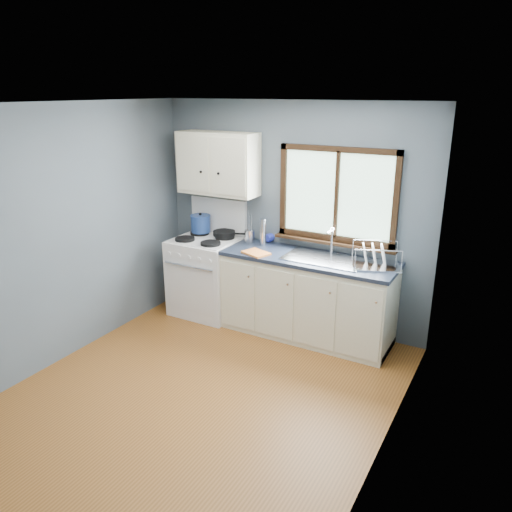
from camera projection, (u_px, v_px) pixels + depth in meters
The scene contains 18 objects.
floor at pixel (203, 394), 4.50m from camera, with size 3.20×3.60×0.02m, color brown.
ceiling at pixel (191, 102), 3.70m from camera, with size 3.20×3.60×0.02m, color white.
wall_back at pixel (291, 216), 5.60m from camera, with size 3.20×0.02×2.50m, color #515C63.
wall_left at pixel (62, 236), 4.84m from camera, with size 0.02×3.60×2.50m, color #515C63.
wall_right at pixel (393, 301), 3.35m from camera, with size 0.02×3.60×2.50m, color #515C63.
gas_range at pixel (207, 274), 6.00m from camera, with size 0.76×0.69×1.36m.
base_cabinets at pixel (307, 301), 5.44m from camera, with size 1.85×0.60×0.88m.
countertop at pixel (308, 258), 5.28m from camera, with size 1.89×0.64×0.04m, color black.
sink at pixel (324, 265), 5.21m from camera, with size 0.84×0.46×0.44m.
window at pixel (336, 202), 5.25m from camera, with size 1.36×0.10×1.03m.
upper_cabinets at pixel (218, 164), 5.66m from camera, with size 0.95×0.35×0.70m.
skillet at pixel (224, 233), 5.89m from camera, with size 0.42×0.34×0.05m.
stockpot at pixel (201, 223), 6.01m from camera, with size 0.28×0.28×0.24m.
utensil_crock at pixel (250, 236), 5.74m from camera, with size 0.15×0.15×0.37m.
thermos at pixel (263, 232), 5.62m from camera, with size 0.07×0.07×0.31m, color silver.
soap_bottle at pixel (267, 232), 5.72m from camera, with size 0.10×0.10×0.26m, color #2B37C0.
dish_towel at pixel (256, 253), 5.36m from camera, with size 0.28×0.20×0.02m, color orange.
dish_rack at pixel (375, 260), 4.96m from camera, with size 0.56×0.50×0.24m.
Camera 1 is at (2.30, -3.15, 2.60)m, focal length 35.00 mm.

